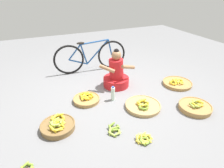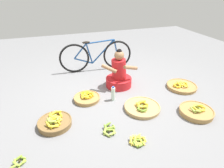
{
  "view_description": "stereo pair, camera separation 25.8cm",
  "coord_description": "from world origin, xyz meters",
  "px_view_note": "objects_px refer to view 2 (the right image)",
  "views": [
    {
      "loc": [
        -1.14,
        -2.8,
        1.89
      ],
      "look_at": [
        0.0,
        -0.2,
        0.35
      ],
      "focal_mm": 30.3,
      "sensor_mm": 36.0,
      "label": 1
    },
    {
      "loc": [
        -0.89,
        -2.89,
        1.89
      ],
      "look_at": [
        0.0,
        -0.2,
        0.35
      ],
      "focal_mm": 30.3,
      "sensor_mm": 36.0,
      "label": 2
    }
  ],
  "objects_px": {
    "banana_basket_mid_right": "(142,107)",
    "water_bottle": "(113,94)",
    "vendor_woman_front": "(119,75)",
    "banana_basket_back_center": "(196,111)",
    "banana_basket_front_right": "(55,122)",
    "loose_bananas_back_left": "(109,130)",
    "banana_basket_front_center": "(87,98)",
    "loose_bananas_near_vendor": "(16,167)",
    "banana_basket_back_right": "(182,86)",
    "loose_bananas_near_bicycle": "(138,141)",
    "bicycle_leaning": "(96,56)"
  },
  "relations": [
    {
      "from": "banana_basket_mid_right",
      "to": "water_bottle",
      "type": "distance_m",
      "value": 0.56
    },
    {
      "from": "banana_basket_mid_right",
      "to": "banana_basket_front_center",
      "type": "bearing_deg",
      "value": 145.16
    },
    {
      "from": "banana_basket_mid_right",
      "to": "banana_basket_back_center",
      "type": "distance_m",
      "value": 0.87
    },
    {
      "from": "banana_basket_front_right",
      "to": "loose_bananas_near_vendor",
      "type": "relative_size",
      "value": 1.47
    },
    {
      "from": "banana_basket_front_right",
      "to": "loose_bananas_near_vendor",
      "type": "height_order",
      "value": "banana_basket_front_right"
    },
    {
      "from": "vendor_woman_front",
      "to": "loose_bananas_near_vendor",
      "type": "distance_m",
      "value": 2.34
    },
    {
      "from": "banana_basket_front_right",
      "to": "water_bottle",
      "type": "distance_m",
      "value": 1.11
    },
    {
      "from": "banana_basket_front_right",
      "to": "banana_basket_mid_right",
      "type": "relative_size",
      "value": 0.83
    },
    {
      "from": "bicycle_leaning",
      "to": "loose_bananas_back_left",
      "type": "xyz_separation_m",
      "value": [
        -0.36,
        -2.13,
        -0.33
      ]
    },
    {
      "from": "banana_basket_front_right",
      "to": "banana_basket_front_center",
      "type": "bearing_deg",
      "value": 42.04
    },
    {
      "from": "loose_bananas_near_vendor",
      "to": "banana_basket_back_right",
      "type": "bearing_deg",
      "value": 18.62
    },
    {
      "from": "loose_bananas_near_vendor",
      "to": "loose_bananas_near_bicycle",
      "type": "bearing_deg",
      "value": -2.77
    },
    {
      "from": "banana_basket_front_center",
      "to": "water_bottle",
      "type": "distance_m",
      "value": 0.48
    },
    {
      "from": "bicycle_leaning",
      "to": "banana_basket_front_right",
      "type": "distance_m",
      "value": 2.09
    },
    {
      "from": "banana_basket_front_center",
      "to": "vendor_woman_front",
      "type": "bearing_deg",
      "value": 23.19
    },
    {
      "from": "vendor_woman_front",
      "to": "loose_bananas_near_vendor",
      "type": "xyz_separation_m",
      "value": [
        -1.8,
        -1.48,
        -0.22
      ]
    },
    {
      "from": "bicycle_leaning",
      "to": "vendor_woman_front",
      "type": "bearing_deg",
      "value": -75.72
    },
    {
      "from": "loose_bananas_near_vendor",
      "to": "banana_basket_front_right",
      "type": "bearing_deg",
      "value": 53.02
    },
    {
      "from": "loose_bananas_back_left",
      "to": "vendor_woman_front",
      "type": "bearing_deg",
      "value": 64.27
    },
    {
      "from": "banana_basket_front_right",
      "to": "banana_basket_back_center",
      "type": "bearing_deg",
      "value": -11.15
    },
    {
      "from": "bicycle_leaning",
      "to": "banana_basket_mid_right",
      "type": "relative_size",
      "value": 2.82
    },
    {
      "from": "vendor_woman_front",
      "to": "banana_basket_back_center",
      "type": "xyz_separation_m",
      "value": [
        0.87,
        -1.28,
        -0.2
      ]
    },
    {
      "from": "banana_basket_back_right",
      "to": "loose_bananas_near_vendor",
      "type": "distance_m",
      "value": 3.14
    },
    {
      "from": "banana_basket_back_center",
      "to": "water_bottle",
      "type": "distance_m",
      "value": 1.41
    },
    {
      "from": "loose_bananas_near_vendor",
      "to": "loose_bananas_back_left",
      "type": "relative_size",
      "value": 1.21
    },
    {
      "from": "banana_basket_back_right",
      "to": "loose_bananas_near_bicycle",
      "type": "height_order",
      "value": "banana_basket_back_right"
    },
    {
      "from": "banana_basket_back_right",
      "to": "loose_bananas_near_vendor",
      "type": "height_order",
      "value": "banana_basket_back_right"
    },
    {
      "from": "banana_basket_back_center",
      "to": "loose_bananas_near_vendor",
      "type": "relative_size",
      "value": 1.59
    },
    {
      "from": "water_bottle",
      "to": "loose_bananas_back_left",
      "type": "bearing_deg",
      "value": -112.4
    },
    {
      "from": "bicycle_leaning",
      "to": "water_bottle",
      "type": "height_order",
      "value": "bicycle_leaning"
    },
    {
      "from": "banana_basket_mid_right",
      "to": "loose_bananas_back_left",
      "type": "height_order",
      "value": "banana_basket_mid_right"
    },
    {
      "from": "bicycle_leaning",
      "to": "loose_bananas_back_left",
      "type": "relative_size",
      "value": 6.07
    },
    {
      "from": "banana_basket_back_right",
      "to": "loose_bananas_near_vendor",
      "type": "bearing_deg",
      "value": -161.38
    },
    {
      "from": "banana_basket_mid_right",
      "to": "loose_bananas_near_vendor",
      "type": "distance_m",
      "value": 1.98
    },
    {
      "from": "banana_basket_mid_right",
      "to": "water_bottle",
      "type": "bearing_deg",
      "value": 131.91
    },
    {
      "from": "banana_basket_mid_right",
      "to": "loose_bananas_near_vendor",
      "type": "bearing_deg",
      "value": -162.54
    },
    {
      "from": "vendor_woman_front",
      "to": "banana_basket_mid_right",
      "type": "xyz_separation_m",
      "value": [
        0.09,
        -0.88,
        -0.21
      ]
    },
    {
      "from": "loose_bananas_back_left",
      "to": "banana_basket_front_right",
      "type": "bearing_deg",
      "value": 152.87
    },
    {
      "from": "loose_bananas_near_vendor",
      "to": "banana_basket_mid_right",
      "type": "bearing_deg",
      "value": 17.46
    },
    {
      "from": "banana_basket_back_center",
      "to": "loose_bananas_near_vendor",
      "type": "height_order",
      "value": "banana_basket_back_center"
    },
    {
      "from": "vendor_woman_front",
      "to": "loose_bananas_back_left",
      "type": "bearing_deg",
      "value": -115.73
    },
    {
      "from": "loose_bananas_back_left",
      "to": "water_bottle",
      "type": "relative_size",
      "value": 1.01
    },
    {
      "from": "banana_basket_front_right",
      "to": "banana_basket_mid_right",
      "type": "bearing_deg",
      "value": -1.53
    },
    {
      "from": "vendor_woman_front",
      "to": "banana_basket_mid_right",
      "type": "bearing_deg",
      "value": -83.91
    },
    {
      "from": "banana_basket_mid_right",
      "to": "banana_basket_back_right",
      "type": "bearing_deg",
      "value": 20.6
    },
    {
      "from": "loose_bananas_near_bicycle",
      "to": "loose_bananas_near_vendor",
      "type": "bearing_deg",
      "value": 177.23
    },
    {
      "from": "banana_basket_mid_right",
      "to": "loose_bananas_back_left",
      "type": "relative_size",
      "value": 2.16
    },
    {
      "from": "bicycle_leaning",
      "to": "loose_bananas_near_vendor",
      "type": "bearing_deg",
      "value": -123.19
    },
    {
      "from": "banana_basket_front_right",
      "to": "banana_basket_front_center",
      "type": "relative_size",
      "value": 1.05
    },
    {
      "from": "banana_basket_back_center",
      "to": "loose_bananas_back_left",
      "type": "xyz_separation_m",
      "value": [
        -1.46,
        0.06,
        -0.02
      ]
    }
  ]
}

